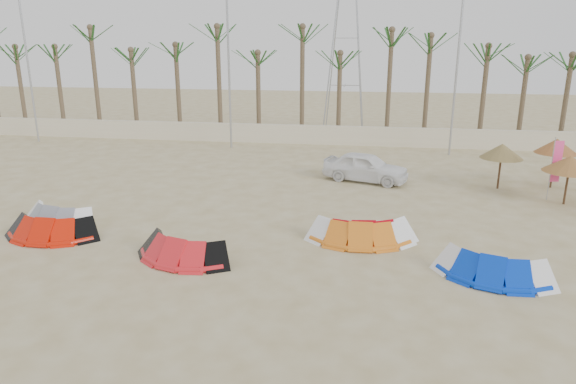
% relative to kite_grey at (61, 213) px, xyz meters
% --- Properties ---
extents(ground, '(120.00, 120.00, 0.00)m').
position_rel_kite_grey_xyz_m(ground, '(8.75, -4.73, -0.42)').
color(ground, '#C2B591').
rests_on(ground, ground).
extents(boundary_wall, '(60.00, 0.30, 1.30)m').
position_rel_kite_grey_xyz_m(boundary_wall, '(8.75, 17.27, 0.23)').
color(boundary_wall, beige).
rests_on(boundary_wall, ground).
extents(palm_line, '(52.00, 4.00, 7.70)m').
position_rel_kite_grey_xyz_m(palm_line, '(9.41, 18.77, 6.03)').
color(palm_line, brown).
rests_on(palm_line, ground).
extents(lamp_a, '(1.25, 0.14, 11.00)m').
position_rel_kite_grey_xyz_m(lamp_a, '(-11.22, 15.27, 5.35)').
color(lamp_a, '#A5A8AD').
rests_on(lamp_a, ground).
extents(lamp_b, '(1.25, 0.14, 11.00)m').
position_rel_kite_grey_xyz_m(lamp_b, '(2.78, 15.27, 5.35)').
color(lamp_b, '#A5A8AD').
rests_on(lamp_b, ground).
extents(lamp_c, '(1.25, 0.14, 11.00)m').
position_rel_kite_grey_xyz_m(lamp_c, '(16.78, 15.27, 5.35)').
color(lamp_c, '#A5A8AD').
rests_on(lamp_c, ground).
extents(pylon, '(3.00, 3.00, 14.00)m').
position_rel_kite_grey_xyz_m(pylon, '(9.75, 23.27, -0.42)').
color(pylon, '#A5A8AD').
rests_on(pylon, ground).
extents(kite_grey, '(3.46, 2.07, 0.90)m').
position_rel_kite_grey_xyz_m(kite_grey, '(0.00, 0.00, 0.00)').
color(kite_grey, gray).
rests_on(kite_grey, ground).
extents(kite_red_left, '(3.44, 1.57, 0.90)m').
position_rel_kite_grey_xyz_m(kite_red_left, '(0.55, -1.22, 0.00)').
color(kite_red_left, red).
rests_on(kite_red_left, ground).
extents(kite_red_mid, '(3.63, 2.29, 0.90)m').
position_rel_kite_grey_xyz_m(kite_red_mid, '(5.89, -2.37, 0.00)').
color(kite_red_mid, red).
rests_on(kite_red_mid, ground).
extents(kite_red_right, '(3.82, 1.90, 0.90)m').
position_rel_kite_grey_xyz_m(kite_red_right, '(11.62, 0.32, 0.00)').
color(kite_red_right, '#A8000D').
rests_on(kite_red_right, ground).
extents(kite_orange, '(3.67, 1.62, 0.90)m').
position_rel_kite_grey_xyz_m(kite_orange, '(11.55, 0.12, 0.00)').
color(kite_orange, orange).
rests_on(kite_orange, ground).
extents(kite_blue, '(3.70, 2.42, 0.90)m').
position_rel_kite_grey_xyz_m(kite_blue, '(15.51, -2.24, 0.00)').
color(kite_blue, '#0330C6').
rests_on(kite_blue, ground).
extents(parasol_left, '(1.98, 1.98, 2.20)m').
position_rel_kite_grey_xyz_m(parasol_left, '(17.96, 7.73, 1.42)').
color(parasol_left, '#4C331E').
rests_on(parasol_left, ground).
extents(parasol_mid, '(2.18, 2.18, 2.16)m').
position_rel_kite_grey_xyz_m(parasol_mid, '(20.24, 5.62, 1.38)').
color(parasol_mid, '#4C331E').
rests_on(parasol_mid, ground).
extents(parasol_right, '(1.94, 1.94, 2.40)m').
position_rel_kite_grey_xyz_m(parasol_right, '(20.54, 8.33, 1.62)').
color(parasol_right, '#4C331E').
rests_on(parasol_right, ground).
extents(flag_pink, '(0.45, 0.10, 2.83)m').
position_rel_kite_grey_xyz_m(flag_pink, '(19.88, 6.18, 1.26)').
color(flag_pink, '#A5A8AD').
rests_on(flag_pink, ground).
extents(car, '(4.58, 2.93, 1.45)m').
position_rel_kite_grey_xyz_m(car, '(11.63, 8.16, 0.31)').
color(car, white).
rests_on(car, ground).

